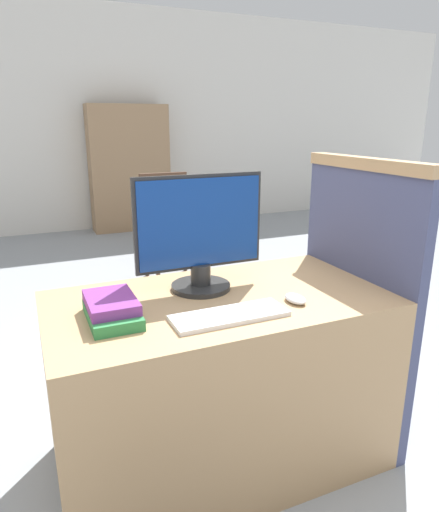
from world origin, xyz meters
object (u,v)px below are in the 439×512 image
object	(u,v)px
keyboard	(230,316)
mouse	(295,299)
monitor	(200,234)
book_stack	(112,309)
far_chair	(168,222)

from	to	relation	value
keyboard	mouse	bearing A→B (deg)	5.80
monitor	book_stack	world-z (taller)	monitor
monitor	keyboard	world-z (taller)	monitor
keyboard	mouse	size ratio (longest dim) A/B	3.86
monitor	book_stack	size ratio (longest dim) A/B	1.94
mouse	book_stack	xyz separation A→B (m)	(-0.66, 0.12, 0.02)
monitor	far_chair	bearing A→B (deg)	75.99
monitor	keyboard	bearing A→B (deg)	-92.25
book_stack	keyboard	bearing A→B (deg)	-22.03
keyboard	mouse	world-z (taller)	mouse
monitor	book_stack	bearing A→B (deg)	-158.15
keyboard	mouse	xyz separation A→B (m)	(0.29, 0.03, 0.01)
monitor	keyboard	xyz separation A→B (m)	(-0.01, -0.31, -0.22)
mouse	far_chair	distance (m)	2.57
monitor	mouse	xyz separation A→B (m)	(0.27, -0.28, -0.21)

